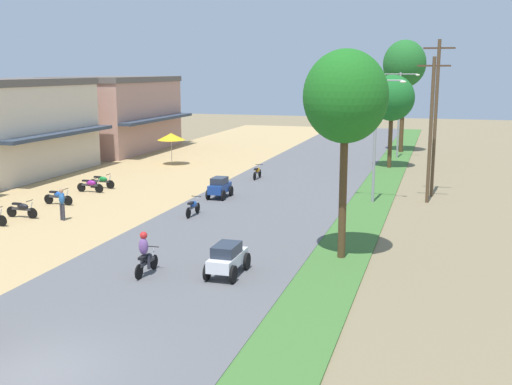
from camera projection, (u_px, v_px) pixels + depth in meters
The scene contains 22 objects.
ground_plane at pixel (35, 376), 15.59m from camera, with size 180.00×180.00×0.00m, color #7A6B4C.
road_strip at pixel (35, 375), 15.58m from camera, with size 9.00×140.00×0.08m, color #565659.
shophouse_mid at pixel (17, 127), 45.00m from camera, with size 7.55×12.29×6.90m.
shophouse_far at pixel (116, 114), 58.58m from camera, with size 8.86×13.33×6.90m.
parked_motorbike_fourth at pixel (22, 208), 31.93m from camera, with size 1.80×0.54×0.94m.
parked_motorbike_fifth at pixel (58, 196), 35.03m from camera, with size 1.80×0.54×0.94m.
parked_motorbike_sixth at pixel (90, 185), 38.59m from camera, with size 1.80×0.54×0.94m.
parked_motorbike_seventh at pixel (102, 181), 39.93m from camera, with size 1.80×0.54×0.94m.
vendor_umbrella at pixel (171, 137), 49.56m from camera, with size 2.20×2.20×2.52m.
pedestrian_on_shoulder at pixel (62, 203), 31.34m from camera, with size 0.42×0.36×1.62m.
median_tree_nearest at pixel (345, 98), 24.07m from camera, with size 3.29×3.29×8.25m.
median_tree_second at pixel (392, 98), 47.57m from camera, with size 3.42×3.42×7.10m.
median_tree_third at pixel (404, 65), 56.28m from camera, with size 3.83×3.83×10.11m.
streetlamp_near at pixel (375, 131), 35.08m from camera, with size 3.16×0.20×7.02m.
streetlamp_mid at pixel (399, 109), 53.17m from camera, with size 3.16×0.20×7.24m.
utility_pole_near at pixel (431, 128), 35.20m from camera, with size 1.80×0.20×8.23m.
utility_pole_far at pixel (436, 116), 36.89m from camera, with size 1.80×0.20×9.24m.
car_sedan_white at pixel (227, 258), 22.91m from camera, with size 1.10×2.26×1.19m.
car_hatchback_blue at pixel (220, 187), 36.82m from camera, with size 1.04×2.00×1.23m.
motorbike_foreground_rider at pixel (145, 254), 22.93m from camera, with size 0.54×1.80×1.66m.
motorbike_ahead_second at pixel (193, 206), 32.37m from camera, with size 0.54×1.80×0.94m.
motorbike_ahead_third at pixel (257, 172), 43.39m from camera, with size 0.54×1.80×0.94m.
Camera 1 is at (9.39, -12.25, 7.49)m, focal length 43.94 mm.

